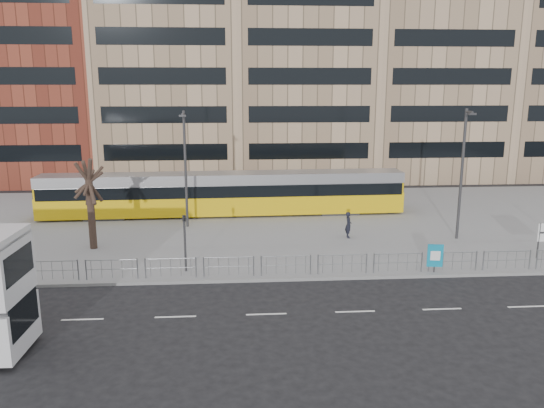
{
  "coord_description": "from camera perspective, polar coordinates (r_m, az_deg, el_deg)",
  "views": [
    {
      "loc": [
        -3.25,
        -25.85,
        9.92
      ],
      "look_at": [
        -1.06,
        6.0,
        2.77
      ],
      "focal_mm": 35.0,
      "sensor_mm": 36.0,
      "label": 1
    }
  ],
  "objects": [
    {
      "name": "lamp_post_east",
      "position": [
        35.82,
        19.79,
        3.52
      ],
      "size": [
        0.45,
        1.04,
        8.39
      ],
      "color": "#2D2D30",
      "rests_on": "plaza"
    },
    {
      "name": "pedestrian_barrier",
      "position": [
        28.32,
        6.99,
        -5.88
      ],
      "size": [
        32.07,
        0.07,
        1.1
      ],
      "color": "gray",
      "rests_on": "plaza"
    },
    {
      "name": "road_markings",
      "position": [
        24.37,
        6.59,
        -11.48
      ],
      "size": [
        62.0,
        0.12,
        0.01
      ],
      "primitive_type": "cube",
      "color": "white",
      "rests_on": "ground"
    },
    {
      "name": "tram",
      "position": [
        40.93,
        -5.17,
        1.1
      ],
      "size": [
        27.72,
        3.4,
        3.26
      ],
      "rotation": [
        0.0,
        0.0,
        0.03
      ],
      "color": "gold",
      "rests_on": "plaza"
    },
    {
      "name": "ground",
      "position": [
        27.88,
        3.05,
        -8.25
      ],
      "size": [
        120.0,
        120.0,
        0.0
      ],
      "primitive_type": "plane",
      "color": "black",
      "rests_on": "ground"
    },
    {
      "name": "pedestrian",
      "position": [
        35.07,
        8.22,
        -2.23
      ],
      "size": [
        0.42,
        0.63,
        1.72
      ],
      "primitive_type": "imported",
      "rotation": [
        0.0,
        0.0,
        1.56
      ],
      "color": "black",
      "rests_on": "plaza"
    },
    {
      "name": "traffic_light_west",
      "position": [
        28.57,
        -9.37,
        -3.39
      ],
      "size": [
        0.22,
        0.24,
        3.1
      ],
      "rotation": [
        0.0,
        0.0,
        0.35
      ],
      "color": "#2D2D30",
      "rests_on": "plaza"
    },
    {
      "name": "kerb",
      "position": [
        27.9,
        3.04,
        -8.07
      ],
      "size": [
        64.0,
        0.25,
        0.17
      ],
      "primitive_type": "cube",
      "color": "gray",
      "rests_on": "ground"
    },
    {
      "name": "plaza",
      "position": [
        39.24,
        0.94,
        -1.92
      ],
      "size": [
        64.0,
        24.0,
        0.15
      ],
      "primitive_type": "cube",
      "color": "gray",
      "rests_on": "ground"
    },
    {
      "name": "ad_panel",
      "position": [
        29.64,
        17.14,
        -5.36
      ],
      "size": [
        0.83,
        0.19,
        1.55
      ],
      "rotation": [
        0.0,
        0.0,
        -0.16
      ],
      "color": "#2D2D30",
      "rests_on": "plaza"
    },
    {
      "name": "lamp_post_west",
      "position": [
        37.19,
        -9.31,
        4.2
      ],
      "size": [
        0.45,
        1.04,
        8.12
      ],
      "color": "#2D2D30",
      "rests_on": "plaza"
    },
    {
      "name": "building_row",
      "position": [
        60.39,
        0.64,
        15.45
      ],
      "size": [
        70.4,
        18.4,
        31.2
      ],
      "color": "brown",
      "rests_on": "ground"
    },
    {
      "name": "bare_tree",
      "position": [
        33.33,
        -19.3,
        4.91
      ],
      "size": [
        4.76,
        4.76,
        7.88
      ],
      "color": "black",
      "rests_on": "plaza"
    }
  ]
}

